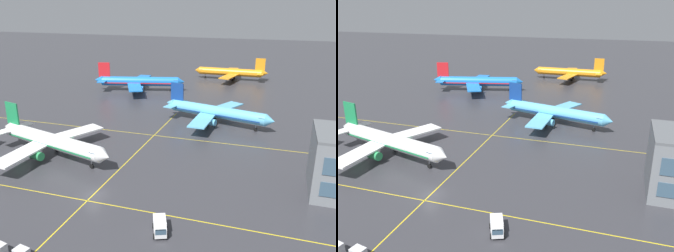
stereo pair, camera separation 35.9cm
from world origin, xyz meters
TOP-DOWN VIEW (x-y plane):
  - ground_plane at (0.00, 0.00)m, footprint 600.00×600.00m
  - airliner_front_gate at (-17.34, 12.73)m, footprint 33.43×28.46m
  - airliner_second_row at (13.36, 46.24)m, footprint 32.89×27.99m
  - airliner_third_row at (-22.55, 76.75)m, footprint 34.69×29.53m
  - airliner_far_left_stand at (8.39, 108.58)m, footprint 32.38×28.03m
  - taxiway_markings at (0.00, 15.04)m, footprint 168.40×74.98m
  - service_truck_red_van at (15.12, -6.72)m, footprint 3.35×4.50m

SIDE VIEW (x-z plane):
  - ground_plane at x=0.00m, z-range 0.00..0.00m
  - taxiway_markings at x=0.00m, z-range 0.00..0.01m
  - service_truck_red_van at x=15.12m, z-range 0.13..2.23m
  - airliner_far_left_stand at x=8.39m, z-range -1.60..8.50m
  - airliner_second_row at x=13.36m, z-range -1.64..8.70m
  - airliner_front_gate at x=-17.34m, z-range -1.67..8.85m
  - airliner_third_row at x=-22.55m, z-range -1.73..9.18m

